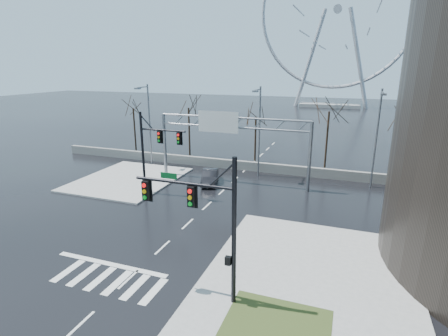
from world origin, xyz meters
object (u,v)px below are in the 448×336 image
at_px(sign_gantry, 229,135).
at_px(ferris_wheel, 337,16).
at_px(car, 210,177).
at_px(signal_mast_far, 153,146).
at_px(signal_mast_near, 208,215).

distance_m(sign_gantry, ferris_wheel, 82.91).
bearing_deg(car, ferris_wheel, 67.96).
distance_m(signal_mast_far, car, 7.47).
height_order(signal_mast_far, car, signal_mast_far).
bearing_deg(signal_mast_near, signal_mast_far, 130.26).
bearing_deg(signal_mast_far, car, 53.29).
distance_m(signal_mast_near, car, 19.85).
bearing_deg(signal_mast_far, sign_gantry, 47.53).
bearing_deg(signal_mast_far, signal_mast_near, -49.74).
xyz_separation_m(sign_gantry, ferris_wheel, (5.38, 80.04, 20.95)).
xyz_separation_m(signal_mast_near, ferris_wheel, (-0.14, 99.04, 21.26)).
relative_size(signal_mast_far, sign_gantry, 0.49).
bearing_deg(car, signal_mast_far, -143.71).
distance_m(signal_mast_near, ferris_wheel, 101.29).
bearing_deg(ferris_wheel, sign_gantry, -93.84).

